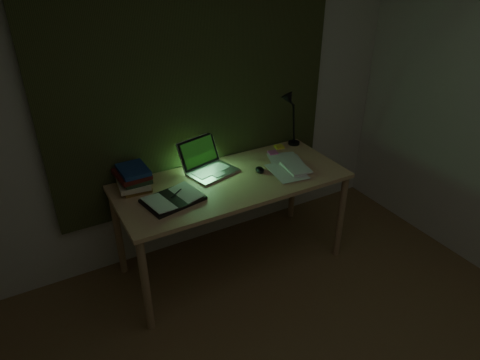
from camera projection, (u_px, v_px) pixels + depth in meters
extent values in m
cube|color=beige|center=(194.00, 99.00, 3.16)|extent=(3.50, 0.00, 2.50)
cube|color=#33381C|center=(195.00, 73.00, 3.03)|extent=(2.20, 0.06, 2.00)
ellipsoid|color=black|center=(260.00, 170.00, 3.18)|extent=(0.08, 0.11, 0.04)
cube|color=yellow|center=(279.00, 147.00, 3.56)|extent=(0.08, 0.08, 0.01)
cube|color=#EE5CB2|center=(273.00, 153.00, 3.46)|extent=(0.09, 0.09, 0.02)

